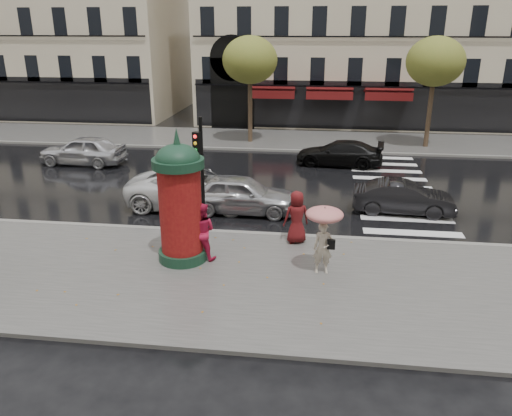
# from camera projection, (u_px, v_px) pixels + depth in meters

# --- Properties ---
(ground) EXTENTS (160.00, 160.00, 0.00)m
(ground) POSITION_uv_depth(u_px,v_px,m) (234.00, 274.00, 15.35)
(ground) COLOR black
(ground) RESTS_ON ground
(near_sidewalk) EXTENTS (90.00, 7.00, 0.12)m
(near_sidewalk) POSITION_uv_depth(u_px,v_px,m) (231.00, 280.00, 14.86)
(near_sidewalk) COLOR #474744
(near_sidewalk) RESTS_ON ground
(far_sidewalk) EXTENTS (90.00, 6.00, 0.12)m
(far_sidewalk) POSITION_uv_depth(u_px,v_px,m) (282.00, 140.00, 33.02)
(far_sidewalk) COLOR #474744
(far_sidewalk) RESTS_ON ground
(near_kerb) EXTENTS (90.00, 0.25, 0.14)m
(near_kerb) POSITION_uv_depth(u_px,v_px,m) (248.00, 234.00, 18.11)
(near_kerb) COLOR slate
(near_kerb) RESTS_ON ground
(far_kerb) EXTENTS (90.00, 0.25, 0.14)m
(far_kerb) POSITION_uv_depth(u_px,v_px,m) (278.00, 150.00, 30.22)
(far_kerb) COLOR slate
(far_kerb) RESTS_ON ground
(zebra_crossing) EXTENTS (3.60, 11.75, 0.01)m
(zebra_crossing) POSITION_uv_depth(u_px,v_px,m) (393.00, 187.00, 23.57)
(zebra_crossing) COLOR silver
(zebra_crossing) RESTS_ON ground
(tree_far_left) EXTENTS (3.40, 3.40, 6.64)m
(tree_far_left) POSITION_uv_depth(u_px,v_px,m) (250.00, 60.00, 30.56)
(tree_far_left) COLOR #38281C
(tree_far_left) RESTS_ON ground
(tree_far_right) EXTENTS (3.40, 3.40, 6.64)m
(tree_far_right) POSITION_uv_depth(u_px,v_px,m) (435.00, 62.00, 29.25)
(tree_far_right) COLOR #38281C
(tree_far_right) RESTS_ON ground
(woman_umbrella) EXTENTS (1.12, 1.12, 2.15)m
(woman_umbrella) POSITION_uv_depth(u_px,v_px,m) (324.00, 229.00, 14.71)
(woman_umbrella) COLOR #C0B39E
(woman_umbrella) RESTS_ON near_sidewalk
(woman_red) EXTENTS (0.98, 0.80, 1.89)m
(woman_red) POSITION_uv_depth(u_px,v_px,m) (201.00, 231.00, 15.77)
(woman_red) COLOR #B7163B
(woman_red) RESTS_ON near_sidewalk
(man_burgundy) EXTENTS (1.05, 0.88, 1.84)m
(man_burgundy) POSITION_uv_depth(u_px,v_px,m) (297.00, 217.00, 17.01)
(man_burgundy) COLOR #551113
(man_burgundy) RESTS_ON near_sidewalk
(morris_column) EXTENTS (1.58, 1.58, 4.25)m
(morris_column) POSITION_uv_depth(u_px,v_px,m) (180.00, 199.00, 15.36)
(morris_column) COLOR #143422
(morris_column) RESTS_ON near_sidewalk
(traffic_light) EXTENTS (0.31, 0.41, 4.20)m
(traffic_light) POSITION_uv_depth(u_px,v_px,m) (201.00, 165.00, 17.15)
(traffic_light) COLOR black
(traffic_light) RESTS_ON near_sidewalk
(car_silver) EXTENTS (4.56, 1.90, 1.54)m
(car_silver) POSITION_uv_depth(u_px,v_px,m) (241.00, 194.00, 20.16)
(car_silver) COLOR #AFB0B4
(car_silver) RESTS_ON ground
(car_darkgrey) EXTENTS (4.09, 1.67, 1.32)m
(car_darkgrey) POSITION_uv_depth(u_px,v_px,m) (403.00, 198.00, 20.10)
(car_darkgrey) COLOR black
(car_darkgrey) RESTS_ON ground
(car_white) EXTENTS (5.80, 2.87, 1.58)m
(car_white) POSITION_uv_depth(u_px,v_px,m) (196.00, 188.00, 20.82)
(car_white) COLOR silver
(car_white) RESTS_ON ground
(car_black) EXTENTS (4.81, 2.40, 1.34)m
(car_black) POSITION_uv_depth(u_px,v_px,m) (339.00, 153.00, 27.03)
(car_black) COLOR black
(car_black) RESTS_ON ground
(car_far_silver) EXTENTS (4.73, 2.09, 1.58)m
(car_far_silver) POSITION_uv_depth(u_px,v_px,m) (83.00, 150.00, 27.16)
(car_far_silver) COLOR silver
(car_far_silver) RESTS_ON ground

